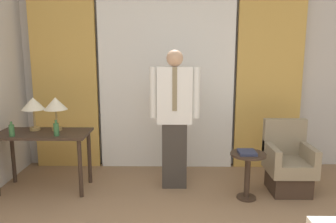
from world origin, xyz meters
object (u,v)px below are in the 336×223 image
armchair (288,165)px  book (247,152)px  person (175,114)px  table_lamp_right (56,105)px  bottle_by_lamp (12,130)px  desk (43,142)px  side_table (248,168)px  table_lamp_left (33,105)px  bottle_near_edge (56,129)px

armchair → book: 0.67m
person → armchair: size_ratio=1.99×
table_lamp_right → bottle_by_lamp: bearing=-144.8°
desk → side_table: desk is taller
armchair → book: (-0.57, -0.25, 0.24)m
table_lamp_left → person: 1.76m
desk → book: 2.47m
table_lamp_left → bottle_near_edge: bearing=-36.2°
table_lamp_left → armchair: size_ratio=0.48×
bottle_near_edge → armchair: bottle_near_edge is taller
desk → person: size_ratio=0.65×
table_lamp_left → person: person is taller
table_lamp_right → bottle_near_edge: (0.09, -0.27, -0.25)m
bottle_near_edge → desk: bearing=145.4°
bottle_near_edge → book: 2.24m
table_lamp_left → side_table: (2.61, -0.35, -0.69)m
person → book: (0.84, -0.35, -0.38)m
armchair → book: bearing=-156.8°
bottle_near_edge → armchair: bearing=3.2°
armchair → table_lamp_right: bearing=177.8°
table_lamp_left → side_table: bearing=-7.6°
table_lamp_left → book: table_lamp_left is taller
desk → person: (1.62, 0.11, 0.33)m
armchair → person: bearing=175.7°
bottle_by_lamp → armchair: bearing=3.3°
table_lamp_left → table_lamp_right: (0.28, 0.00, 0.00)m
person → book: 0.98m
desk → person: bearing=3.7°
desk → bottle_by_lamp: 0.39m
table_lamp_right → armchair: (2.89, -0.11, -0.74)m
armchair → bottle_near_edge: bearing=-176.8°
person → table_lamp_left: bearing=179.8°
bottle_near_edge → table_lamp_right: bearing=108.1°
desk → table_lamp_left: 0.48m
desk → bottle_near_edge: bottle_near_edge is taller
desk → armchair: size_ratio=1.29×
table_lamp_left → person: size_ratio=0.24×
desk → table_lamp_left: (-0.14, 0.11, 0.44)m
bottle_by_lamp → table_lamp_left: bearing=64.0°
bottle_by_lamp → armchair: (3.31, 0.19, -0.48)m
table_lamp_left → book: 2.66m
table_lamp_right → bottle_by_lamp: 0.58m
table_lamp_right → person: person is taller
table_lamp_left → bottle_by_lamp: (-0.15, -0.30, -0.25)m
desk → person: person is taller
table_lamp_left → bottle_near_edge: table_lamp_left is taller
bottle_near_edge → book: bottle_near_edge is taller
bottle_near_edge → bottle_by_lamp: bottle_near_edge is taller
person → armchair: (1.41, -0.10, -0.62)m
desk → table_lamp_right: bearing=38.8°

